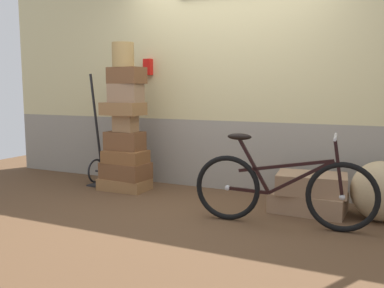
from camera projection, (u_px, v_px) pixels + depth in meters
ground at (201, 208)px, 4.38m from camera, size 8.53×5.20×0.06m
station_building at (232, 74)px, 4.95m from camera, size 6.53×0.74×2.73m
suitcase_0 at (125, 184)px, 5.04m from camera, size 0.58×0.37×0.14m
suitcase_1 at (126, 170)px, 5.03m from camera, size 0.57×0.39×0.19m
suitcase_2 at (126, 157)px, 5.00m from camera, size 0.49×0.33×0.15m
suitcase_3 at (125, 141)px, 5.02m from camera, size 0.44×0.28×0.22m
suitcase_4 at (125, 123)px, 4.99m from camera, size 0.27×0.20×0.20m
suitcase_5 at (123, 109)px, 4.95m from camera, size 0.48×0.33×0.15m
suitcase_6 at (126, 93)px, 4.91m from camera, size 0.38×0.25×0.22m
suitcase_7 at (127, 75)px, 4.89m from camera, size 0.42×0.29×0.19m
suitcase_8 at (308, 202)px, 4.13m from camera, size 0.72×0.46×0.19m
suitcase_9 at (312, 184)px, 4.09m from camera, size 0.69×0.49×0.19m
wicker_basket at (123, 55)px, 4.86m from camera, size 0.25×0.25×0.28m
luggage_trolley at (107, 160)px, 5.30m from camera, size 0.40×0.37×1.38m
burlap_sack at (381, 191)px, 3.83m from camera, size 0.54×0.46×0.55m
bicycle at (281, 189)px, 3.69m from camera, size 1.59×0.46×0.82m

